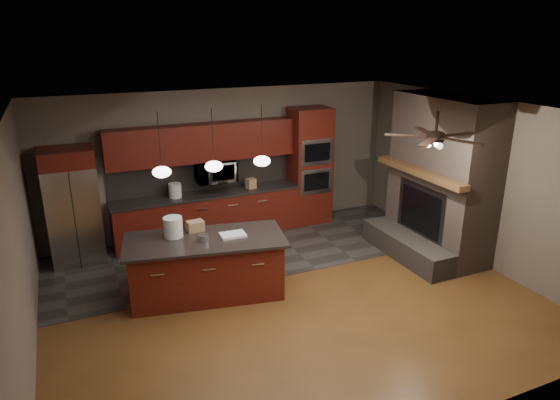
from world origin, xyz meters
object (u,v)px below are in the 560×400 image
cardboard_box (195,226)px  counter_bucket (175,190)px  counter_box (251,183)px  white_bucket (173,227)px  paint_can (204,238)px  microwave (216,171)px  refrigerator (73,206)px  paint_tray (233,235)px  kitchen_island (207,267)px  oven_tower (310,166)px

cardboard_box → counter_bucket: size_ratio=0.95×
cardboard_box → counter_box: counter_box is taller
white_bucket → paint_can: 0.52m
microwave → counter_bucket: bearing=-176.4°
refrigerator → paint_can: 2.72m
paint_tray → counter_bucket: (-0.36, 2.21, 0.09)m
paint_can → microwave: bearing=68.6°
paint_tray → cardboard_box: size_ratio=1.48×
white_bucket → counter_bucket: bearing=76.5°
white_bucket → counter_box: (1.92, 1.83, -0.07)m
paint_tray → microwave: bearing=81.3°
paint_tray → paint_can: bearing=-174.9°
kitchen_island → paint_can: 0.52m
microwave → paint_can: bearing=-111.4°
white_bucket → counter_bucket: 1.93m
counter_box → paint_tray: bearing=-133.3°
refrigerator → paint_can: (1.67, -2.15, -0.03)m
oven_tower → kitchen_island: bearing=-142.9°
paint_tray → oven_tower: bearing=44.8°
microwave → counter_bucket: 0.85m
microwave → counter_box: (0.67, -0.10, -0.30)m
cardboard_box → white_bucket: bearing=-170.7°
counter_bucket → refrigerator: bearing=-177.4°
paint_can → counter_bucket: size_ratio=0.60×
oven_tower → counter_box: (-1.31, -0.04, -0.19)m
microwave → paint_can: microwave is taller
white_bucket → cardboard_box: (0.36, 0.09, -0.07)m
white_bucket → counter_box: white_bucket is taller
microwave → refrigerator: size_ratio=0.37×
counter_box → cardboard_box: bearing=-148.0°
oven_tower → paint_tray: bearing=-137.6°
kitchen_island → counter_box: counter_box is taller
oven_tower → paint_tray: (-2.42, -2.21, -0.25)m
counter_bucket → kitchen_island: bearing=-91.3°
kitchen_island → white_bucket: 0.78m
oven_tower → refrigerator: oven_tower is taller
refrigerator → counter_box: size_ratio=10.29×
counter_bucket → microwave: bearing=3.6°
white_bucket → counter_box: 2.65m
microwave → counter_box: 0.74m
refrigerator → paint_tray: size_ratio=5.41×
kitchen_island → counter_box: 2.64m
paint_can → counter_bucket: 2.24m
kitchen_island → cardboard_box: 0.64m
cardboard_box → microwave: bearing=59.9°
refrigerator → oven_tower: bearing=0.9°
oven_tower → white_bucket: (-3.23, -1.87, -0.12)m
counter_bucket → cardboard_box: bearing=-93.1°
white_bucket → paint_can: (0.36, -0.36, -0.10)m
white_bucket → counter_bucket: (0.45, 1.88, -0.04)m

